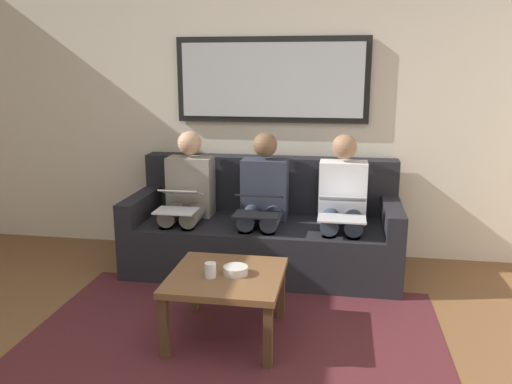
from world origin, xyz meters
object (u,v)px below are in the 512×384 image
at_px(laptop_silver, 342,207).
at_px(cup, 210,270).
at_px(person_left, 342,202).
at_px(coffee_table, 227,282).
at_px(person_middle, 263,199).
at_px(laptop_black, 258,204).
at_px(person_right, 188,196).
at_px(couch, 264,231).
at_px(framed_mirror, 271,80).
at_px(laptop_white, 179,200).
at_px(bowl, 236,270).

bearing_deg(laptop_silver, cup, 51.75).
xyz_separation_m(cup, laptop_silver, (-0.77, -0.98, 0.17)).
bearing_deg(laptop_silver, person_left, -90.00).
height_order(coffee_table, person_middle, person_middle).
distance_m(person_middle, laptop_black, 0.24).
bearing_deg(person_middle, person_right, 0.00).
bearing_deg(couch, cup, 84.03).
xyz_separation_m(person_middle, laptop_black, (0.00, 0.24, 0.02)).
relative_size(cup, laptop_black, 0.25).
height_order(couch, person_middle, person_middle).
height_order(couch, laptop_black, couch).
bearing_deg(laptop_black, laptop_silver, -179.09).
bearing_deg(coffee_table, person_middle, -92.52).
xyz_separation_m(couch, person_left, (-0.64, 0.07, 0.30)).
bearing_deg(laptop_silver, framed_mirror, -47.11).
height_order(couch, coffee_table, couch).
distance_m(coffee_table, laptop_black, 0.95).
relative_size(cup, person_right, 0.08).
relative_size(framed_mirror, laptop_silver, 4.38).
bearing_deg(framed_mirror, cup, 85.41).
distance_m(coffee_table, person_middle, 1.18).
bearing_deg(framed_mirror, coffee_table, 88.20).
bearing_deg(laptop_white, cup, 117.32).
bearing_deg(laptop_white, laptop_silver, -179.86).
bearing_deg(coffee_table, person_left, -121.01).
xyz_separation_m(person_left, laptop_silver, (0.00, 0.23, 0.02)).
bearing_deg(bowl, person_middle, -89.67).
xyz_separation_m(coffee_table, cup, (0.08, 0.07, 0.10)).
relative_size(coffee_table, cup, 7.65).
relative_size(couch, laptop_white, 5.86).
bearing_deg(person_right, cup, 112.61).
relative_size(framed_mirror, person_right, 1.47).
bearing_deg(framed_mirror, person_left, 144.48).
bearing_deg(cup, coffee_table, -142.07).
relative_size(cup, laptop_silver, 0.24).
relative_size(coffee_table, laptop_white, 1.83).
relative_size(person_left, laptop_black, 3.22).
distance_m(framed_mirror, laptop_black, 1.16).
distance_m(laptop_silver, person_right, 1.30).
bearing_deg(laptop_silver, bowl, 55.21).
relative_size(bowl, person_right, 0.13).
bearing_deg(cup, person_middle, -96.31).
xyz_separation_m(framed_mirror, cup, (0.13, 1.67, -1.09)).
xyz_separation_m(coffee_table, person_middle, (-0.05, -1.15, 0.24)).
distance_m(framed_mirror, coffee_table, 2.00).
distance_m(framed_mirror, bowl, 1.95).
height_order(bowl, person_left, person_left).
relative_size(bowl, person_left, 0.13).
bearing_deg(framed_mirror, laptop_silver, 132.89).
relative_size(cup, person_middle, 0.08).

